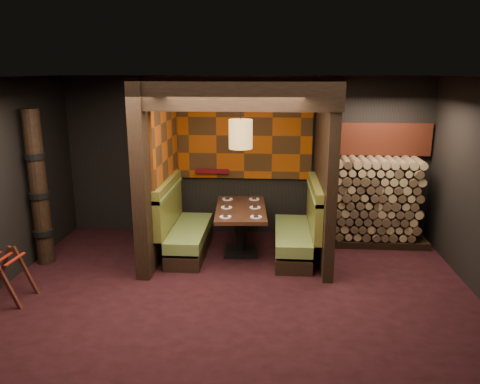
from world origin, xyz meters
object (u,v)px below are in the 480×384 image
dining_table (241,222)px  totem_column (39,189)px  pendant_lamp (241,134)px  firewood_stack (377,202)px  booth_bench_right (299,233)px  luggage_rack (5,275)px  booth_bench_left (183,230)px

dining_table → totem_column: bearing=-168.5°
dining_table → pendant_lamp: (0.00, -0.05, 1.44)m
pendant_lamp → firewood_stack: 2.70m
pendant_lamp → totem_column: size_ratio=0.46×
totem_column → dining_table: bearing=11.5°
booth_bench_right → luggage_rack: bearing=-155.3°
booth_bench_left → firewood_stack: bearing=12.2°
booth_bench_right → luggage_rack: booth_bench_right is taller
booth_bench_right → luggage_rack: (-3.90, -1.80, -0.04)m
booth_bench_right → pendant_lamp: 1.84m
booth_bench_left → pendant_lamp: (0.95, 0.02, 1.58)m
booth_bench_left → totem_column: size_ratio=0.67×
pendant_lamp → firewood_stack: pendant_lamp is taller
booth_bench_left → luggage_rack: booth_bench_left is taller
booth_bench_left → dining_table: size_ratio=1.05×
booth_bench_right → firewood_stack: (1.35, 0.70, 0.35)m
dining_table → luggage_rack: (-2.95, -1.86, -0.18)m
firewood_stack → booth_bench_right: bearing=-152.7°
dining_table → pendant_lamp: 1.44m
booth_bench_left → pendant_lamp: size_ratio=1.46×
dining_table → luggage_rack: bearing=-147.8°
pendant_lamp → luggage_rack: size_ratio=1.53×
booth_bench_right → totem_column: size_ratio=0.67×
dining_table → firewood_stack: bearing=15.4°
dining_table → pendant_lamp: pendant_lamp is taller
booth_bench_left → booth_bench_right: (1.89, 0.00, 0.00)m
dining_table → booth_bench_right: bearing=-4.0°
booth_bench_right → firewood_stack: firewood_stack is taller
booth_bench_left → booth_bench_right: bearing=0.0°
dining_table → totem_column: size_ratio=0.63×
booth_bench_left → booth_bench_right: 1.89m
pendant_lamp → dining_table: bearing=90.0°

